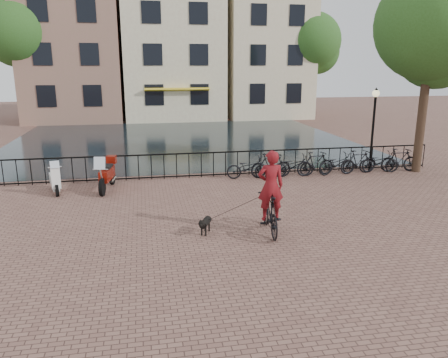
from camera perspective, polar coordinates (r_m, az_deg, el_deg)
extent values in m
plane|color=brown|center=(10.37, 3.11, -10.59)|extent=(100.00, 100.00, 0.00)
plane|color=black|center=(26.87, -5.65, 5.11)|extent=(20.00, 20.00, 0.00)
cube|color=black|center=(17.59, -3.01, 3.42)|extent=(20.00, 0.05, 0.05)
cube|color=black|center=(17.79, -2.97, 0.51)|extent=(20.00, 0.05, 0.05)
cube|color=#88664F|center=(39.49, -19.00, 16.18)|extent=(7.50, 9.00, 12.00)
cube|color=beige|center=(39.22, -6.83, 16.13)|extent=(8.00, 9.00, 11.00)
cube|color=yellow|center=(34.56, -6.13, 11.55)|extent=(5.00, 0.60, 0.15)
cube|color=beige|center=(40.60, 5.00, 17.18)|extent=(7.00, 9.00, 12.50)
cylinder|color=black|center=(37.17, -24.71, 11.39)|extent=(0.36, 0.36, 6.30)
sphere|color=#29511B|center=(37.22, -25.33, 16.90)|extent=(5.04, 5.04, 5.04)
cylinder|color=black|center=(20.08, 24.56, 8.72)|extent=(0.36, 0.36, 5.60)
sphere|color=#29511B|center=(20.08, 25.57, 17.81)|extent=(4.48, 4.48, 4.48)
cylinder|color=black|center=(38.85, 11.20, 12.24)|extent=(0.36, 0.36, 5.95)
sphere|color=#29511B|center=(38.87, 11.46, 17.25)|extent=(4.76, 4.76, 4.76)
cylinder|color=black|center=(19.41, 18.81, 5.52)|extent=(0.10, 0.10, 3.20)
sphere|color=beige|center=(19.23, 19.23, 10.51)|extent=(0.30, 0.30, 0.30)
imported|color=black|center=(11.84, 6.02, -4.34)|extent=(0.71, 1.98, 1.17)
imported|color=maroon|center=(11.57, 6.14, 0.03)|extent=(0.88, 0.62, 2.29)
imported|color=black|center=(17.46, 3.15, 1.49)|extent=(1.77, 0.77, 0.90)
imported|color=black|center=(17.69, 6.14, 1.76)|extent=(1.67, 0.48, 1.00)
imported|color=black|center=(17.99, 9.04, 1.72)|extent=(1.73, 0.65, 0.90)
imported|color=black|center=(18.32, 11.85, 1.98)|extent=(1.71, 0.66, 1.00)
imported|color=black|center=(18.71, 14.54, 1.93)|extent=(1.79, 0.84, 0.90)
imported|color=black|center=(19.12, 17.13, 2.16)|extent=(1.70, 0.64, 1.00)
imported|color=black|center=(19.59, 19.59, 2.10)|extent=(1.77, 0.77, 0.90)
imported|color=black|center=(20.07, 21.95, 2.31)|extent=(1.68, 0.54, 1.00)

